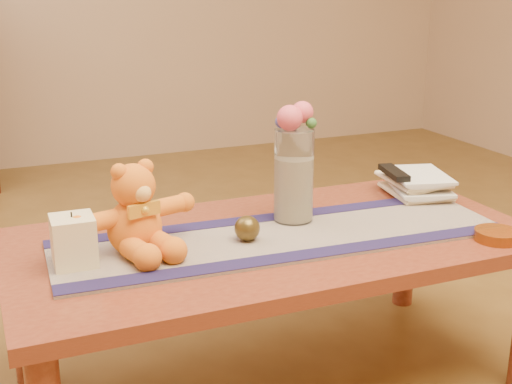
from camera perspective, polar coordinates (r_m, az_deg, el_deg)
name	(u,v)px	position (r m, az deg, el deg)	size (l,w,h in m)	color
floor	(272,383)	(2.06, 1.33, -15.40)	(5.50, 5.50, 0.00)	brown
coffee_table_top	(273,243)	(1.87, 1.42, -4.22)	(1.40, 0.70, 0.04)	#602516
table_leg_bl	(23,315)	(2.08, -18.64, -9.59)	(0.07, 0.07, 0.41)	#602516
table_leg_br	(405,249)	(2.48, 12.19, -4.60)	(0.07, 0.07, 0.41)	#602516
persian_runner	(282,237)	(1.84, 2.15, -3.70)	(1.20, 0.35, 0.01)	#1F1B4C
runner_border_near	(304,255)	(1.72, 3.98, -5.17)	(1.20, 0.06, 0.00)	#1B1540
runner_border_far	(263,218)	(1.97, 0.56, -2.15)	(1.20, 0.06, 0.00)	#1B1540
teddy_bear	(134,209)	(1.74, -10.03, -1.37)	(0.32, 0.26, 0.22)	orange
pillar_candle	(74,241)	(1.70, -14.77, -3.90)	(0.10, 0.10, 0.12)	beige
candle_wick	(71,215)	(1.67, -14.94, -1.80)	(0.00, 0.00, 0.01)	black
glass_vase	(294,175)	(1.92, 3.13, 1.36)	(0.11, 0.11, 0.26)	silver
potpourri_fill	(294,189)	(1.93, 3.11, 0.25)	(0.09, 0.09, 0.18)	beige
rose_left	(290,118)	(1.87, 2.79, 6.10)	(0.07, 0.07, 0.07)	#DD4E62
rose_right	(302,112)	(1.90, 3.83, 6.57)	(0.06, 0.06, 0.06)	#DD4E62
blue_flower_back	(292,117)	(1.92, 3.02, 6.20)	(0.04, 0.04, 0.04)	#484A9D
blue_flower_side	(282,122)	(1.89, 2.12, 5.80)	(0.04, 0.04, 0.04)	#484A9D
leaf_sprig	(311,123)	(1.89, 4.57, 5.66)	(0.03, 0.03, 0.03)	#33662D
bronze_ball	(247,228)	(1.80, -0.73, -3.00)	(0.07, 0.07, 0.07)	#483918
book_bottom	(391,195)	(2.22, 11.07, -0.20)	(0.17, 0.22, 0.02)	#FAE9C1
book_lower	(394,189)	(2.21, 11.26, 0.24)	(0.16, 0.22, 0.02)	#FAE9C1
book_upper	(390,183)	(2.21, 10.95, 0.75)	(0.17, 0.22, 0.02)	#FAE9C1
book_top	(394,177)	(2.20, 11.27, 1.20)	(0.16, 0.22, 0.02)	#FAE9C1
tv_remote	(394,173)	(2.19, 11.28, 1.58)	(0.04, 0.16, 0.02)	black
amber_dish	(497,235)	(1.93, 19.19, -3.38)	(0.12, 0.12, 0.03)	#BF5914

